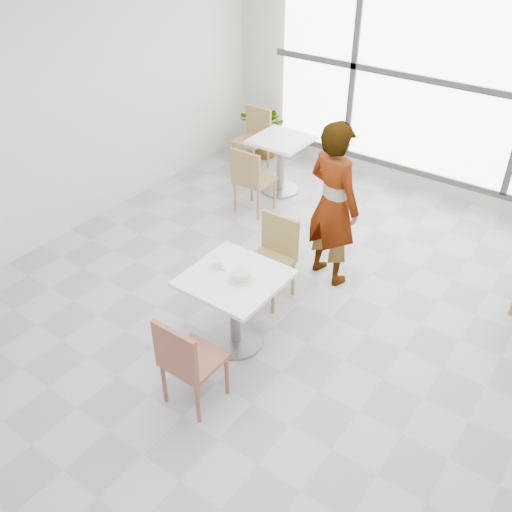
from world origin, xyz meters
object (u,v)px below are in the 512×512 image
Objects in this scene: person at (333,204)px; bg_chair_left_near at (251,177)px; main_table at (235,297)px; oatmeal_bowl at (241,275)px; chair_near at (186,359)px; chair_far at (274,253)px; bg_table_left at (281,157)px; bg_chair_left_far at (254,134)px; coffee_cup at (217,264)px; plant_left at (267,130)px.

person is 2.00× the size of bg_chair_left_near.
oatmeal_bowl is at bearing -0.50° from main_table.
main_table is at bearing 122.90° from bg_chair_left_near.
main_table is 0.92× the size of chair_near.
chair_far is (-0.14, 0.80, -0.02)m from main_table.
chair_near is 0.50× the size of person.
bg_table_left is at bearing -25.09° from person.
person is 2.00× the size of bg_chair_left_far.
oatmeal_bowl is at bearing -55.67° from bg_chair_left_far.
oatmeal_bowl reaches higher than coffee_cup.
person is at bearing 86.23° from oatmeal_bowl.
bg_chair_left_near is at bearing -86.97° from bg_table_left.
coffee_cup is 0.09× the size of person.
plant_left is at bearing -61.49° from bg_chair_left_near.
coffee_cup reaches higher than bg_table_left.
oatmeal_bowl is at bearing 124.29° from bg_chair_left_near.
chair_near is (0.14, -0.80, -0.02)m from main_table.
main_table and bg_table_left have the same top height.
coffee_cup is (-0.27, 0.02, -0.01)m from oatmeal_bowl.
person reaches higher than bg_table_left.
person is (0.02, 2.20, 0.37)m from chair_near.
chair_near reaches higher than main_table.
bg_chair_left_near is at bearing -61.49° from plant_left.
chair_near is 4.48m from bg_chair_left_far.
chair_near is at bearing 117.17° from bg_chair_left_near.
chair_near is at bearing -62.35° from plant_left.
chair_far is at bearing -53.91° from plant_left.
coffee_cup is at bearing -61.30° from plant_left.
chair_far is at bearing 79.77° from person.
coffee_cup is 3.61m from bg_chair_left_far.
main_table is 0.33m from coffee_cup.
chair_far and bg_chair_left_far have the same top height.
person is 2.32× the size of bg_table_left.
bg_chair_left_far is (-2.19, 3.90, 0.00)m from chair_near.
bg_chair_left_near is (-1.09, 1.98, -0.28)m from coffee_cup.
coffee_cup is 0.18× the size of bg_chair_left_far.
oatmeal_bowl reaches higher than plant_left.
bg_chair_left_far is (-0.76, 1.11, 0.00)m from bg_chair_left_near.
person is 1.62m from bg_chair_left_near.
person is at bearing 157.76° from bg_chair_left_near.
bg_table_left is 0.86× the size of bg_chair_left_near.
bg_chair_left_near is at bearing -6.03° from person.
main_table is 0.92× the size of bg_chair_left_far.
main_table is at bearing -80.36° from chair_far.
bg_table_left is 0.72m from bg_chair_left_near.
chair_far is at bearing 134.03° from bg_chair_left_near.
chair_near and chair_far have the same top height.
chair_near is at bearing -80.14° from chair_far.
bg_chair_left_far is (-2.21, 1.70, -0.37)m from person.
person reaches higher than plant_left.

